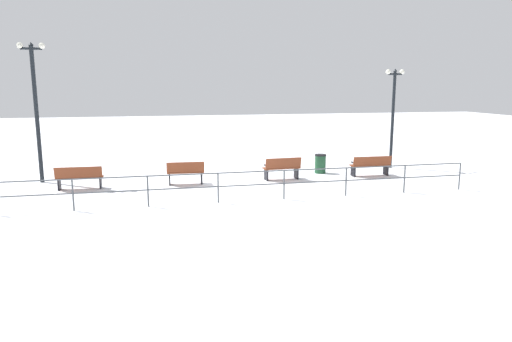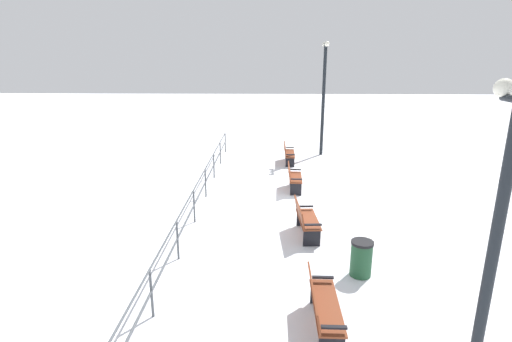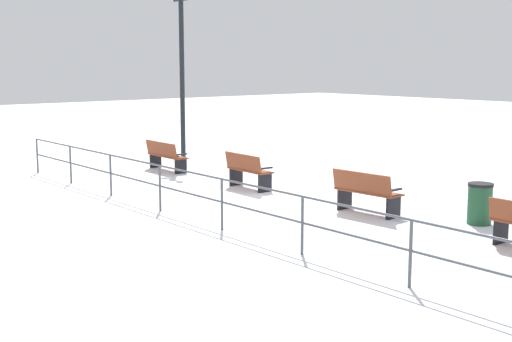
# 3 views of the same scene
# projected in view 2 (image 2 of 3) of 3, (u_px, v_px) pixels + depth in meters

# --- Properties ---
(ground_plane) EXTENTS (80.00, 80.00, 0.00)m
(ground_plane) POSITION_uv_depth(u_px,v_px,m) (302.00, 209.00, 12.63)
(ground_plane) COLOR white
(ground_plane) RESTS_ON ground
(bench_nearest) EXTENTS (0.53, 1.68, 0.85)m
(bench_nearest) POSITION_uv_depth(u_px,v_px,m) (322.00, 305.00, 7.00)
(bench_nearest) COLOR brown
(bench_nearest) RESTS_ON ground
(bench_second) EXTENTS (0.63, 1.50, 0.91)m
(bench_second) POSITION_uv_depth(u_px,v_px,m) (305.00, 219.00, 10.66)
(bench_second) COLOR brown
(bench_second) RESTS_ON ground
(bench_third) EXTENTS (0.55, 1.43, 0.90)m
(bench_third) POSITION_uv_depth(u_px,v_px,m) (294.00, 177.00, 14.34)
(bench_third) COLOR brown
(bench_third) RESTS_ON ground
(bench_fourth) EXTENTS (0.53, 1.65, 0.86)m
(bench_fourth) POSITION_uv_depth(u_px,v_px,m) (288.00, 153.00, 18.02)
(bench_fourth) COLOR brown
(bench_fourth) RESTS_ON ground
(lamppost_near) EXTENTS (0.22, 0.90, 4.45)m
(lamppost_near) POSITION_uv_depth(u_px,v_px,m) (498.00, 228.00, 4.58)
(lamppost_near) COLOR black
(lamppost_near) RESTS_ON ground
(lamppost_middle) EXTENTS (0.23, 0.99, 5.32)m
(lamppost_middle) POSITION_uv_depth(u_px,v_px,m) (324.00, 89.00, 18.78)
(lamppost_middle) COLOR black
(lamppost_middle) RESTS_ON ground
(waterfront_railing) EXTENTS (0.05, 15.47, 0.99)m
(waterfront_railing) POSITION_uv_depth(u_px,v_px,m) (200.00, 188.00, 12.53)
(waterfront_railing) COLOR #4C5156
(waterfront_railing) RESTS_ON ground
(trash_bin) EXTENTS (0.49, 0.49, 0.81)m
(trash_bin) POSITION_uv_depth(u_px,v_px,m) (361.00, 258.00, 8.72)
(trash_bin) COLOR #1E4C2D
(trash_bin) RESTS_ON ground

